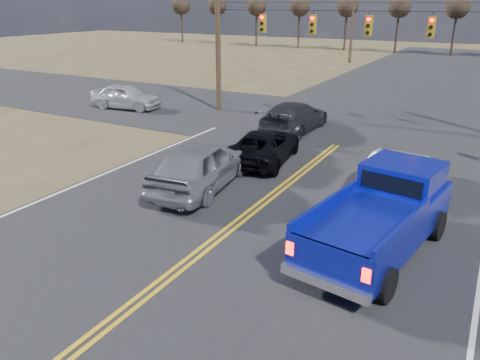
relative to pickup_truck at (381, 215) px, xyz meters
The scene contains 12 objects.
ground 6.49m from the pickup_truck, 131.09° to the right, with size 160.00×160.00×0.00m, color brown.
road_main 6.76m from the pickup_truck, 129.11° to the left, with size 14.00×120.00×0.02m, color #28282B.
road_cross 13.87m from the pickup_truck, 107.71° to the left, with size 120.00×12.00×0.02m, color #28282B.
signal_gantry 14.06m from the pickup_truck, 105.96° to the left, with size 19.60×4.83×10.00m.
utility_poles 13.54m from the pickup_truck, 109.06° to the left, with size 19.60×58.32×10.00m.
treeline 23.00m from the pickup_truck, 100.76° to the left, with size 87.00×117.80×7.40m.
pickup_truck is the anchor object (origin of this frame).
silver_suv 7.00m from the pickup_truck, 167.64° to the left, with size 2.12×5.26×1.79m, color gray.
black_suv 8.28m from the pickup_truck, 138.77° to the left, with size 2.25×4.87×1.35m, color black.
white_car_queue 5.23m from the pickup_truck, 97.34° to the left, with size 1.44×4.14×1.36m, color white.
dgrey_car_queue 12.79m from the pickup_truck, 123.40° to the left, with size 2.19×5.39×1.56m, color #313035.
cross_car_west 21.51m from the pickup_truck, 150.21° to the left, with size 4.52×1.82×1.54m, color silver.
Camera 1 is at (6.42, -6.95, 6.43)m, focal length 35.00 mm.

